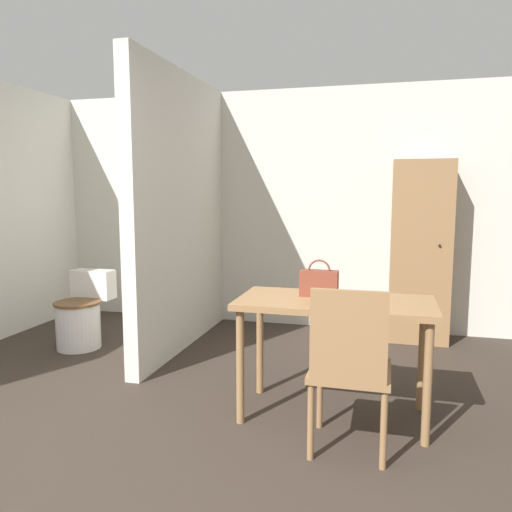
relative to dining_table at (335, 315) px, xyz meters
name	(u,v)px	position (x,y,z in m)	size (l,w,h in m)	color
wall_back	(259,209)	(-1.06, 2.20, 0.58)	(5.54, 0.12, 2.50)	silver
partition_wall	(181,213)	(-1.53, 1.15, 0.58)	(0.12, 1.98, 2.50)	silver
dining_table	(335,315)	(0.00, 0.00, 0.00)	(1.22, 0.61, 0.77)	#997047
wooden_chair	(349,365)	(0.13, -0.45, -0.16)	(0.44, 0.44, 0.95)	#997047
toilet	(82,315)	(-2.43, 0.87, -0.38)	(0.42, 0.57, 0.69)	white
handbag	(319,283)	(-0.11, 0.08, 0.18)	(0.24, 0.11, 0.24)	brown
wooden_cabinet	(420,252)	(0.61, 1.91, 0.20)	(0.55, 0.45, 1.74)	#997047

